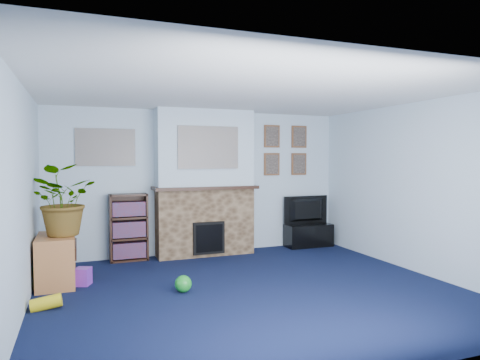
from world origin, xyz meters
name	(u,v)px	position (x,y,z in m)	size (l,w,h in m)	color
floor	(252,290)	(0.00, 0.00, 0.00)	(5.00, 4.50, 0.01)	#0D1534
ceiling	(252,92)	(0.00, 0.00, 2.40)	(5.00, 4.50, 0.01)	white
wall_back	(202,182)	(0.00, 2.25, 1.20)	(5.00, 0.04, 2.40)	silver
wall_front	(372,216)	(0.00, -2.25, 1.20)	(5.00, 0.04, 2.40)	silver
wall_left	(21,199)	(-2.50, 0.00, 1.20)	(0.04, 4.50, 2.40)	silver
wall_right	(416,187)	(2.50, 0.00, 1.20)	(0.04, 4.50, 2.40)	silver
chimney_breast	(205,184)	(0.00, 2.05, 1.18)	(1.72, 0.50, 2.40)	brown
collage_main	(208,148)	(0.00, 1.84, 1.78)	(1.00, 0.03, 0.68)	gray
collage_left	(106,147)	(-1.55, 2.23, 1.78)	(0.90, 0.03, 0.58)	gray
portrait_tl	(272,136)	(1.30, 2.23, 2.00)	(0.30, 0.03, 0.40)	brown
portrait_tr	(299,137)	(1.85, 2.23, 2.00)	(0.30, 0.03, 0.40)	brown
portrait_bl	(272,164)	(1.30, 2.23, 1.50)	(0.30, 0.03, 0.40)	brown
portrait_br	(299,164)	(1.85, 2.23, 1.50)	(0.30, 0.03, 0.40)	brown
tv_stand	(308,234)	(1.95, 2.03, 0.22)	(0.86, 0.36, 0.41)	black
television	(308,210)	(1.95, 2.05, 0.66)	(0.88, 0.12, 0.51)	black
bookshelf	(129,229)	(-1.23, 2.11, 0.50)	(0.58, 0.28, 1.05)	#321B12
sideboard	(56,257)	(-2.24, 1.11, 0.35)	(0.45, 0.81, 0.63)	#BA703B
potted_plant	(59,200)	(-2.19, 1.06, 1.08)	(0.81, 0.70, 0.90)	#26661E
mantel_clock	(204,182)	(-0.02, 2.00, 1.22)	(0.11, 0.07, 0.16)	gold
mantel_candle	(222,181)	(0.28, 2.00, 1.23)	(0.05, 0.05, 0.17)	#B2BFC6
mantel_teddy	(177,183)	(-0.48, 2.00, 1.22)	(0.12, 0.12, 0.12)	gray
mantel_can	(246,182)	(0.71, 2.00, 1.21)	(0.07, 0.07, 0.13)	purple
green_crate	(51,278)	(-2.30, 0.94, 0.14)	(0.34, 0.27, 0.27)	#198C26
toy_ball	(183,285)	(-0.80, 0.22, 0.09)	(0.20, 0.20, 0.20)	#198C26
toy_block	(83,277)	(-1.93, 0.96, 0.11)	(0.18, 0.18, 0.22)	purple
toy_tube	(46,303)	(-2.30, 0.17, 0.07)	(0.14, 0.14, 0.31)	yellow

